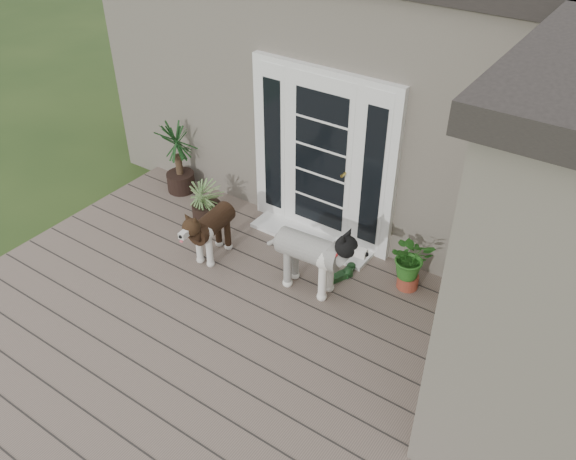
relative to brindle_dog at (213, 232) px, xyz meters
The scene contains 14 objects.
deck 1.53m from the brindle_dog, 47.57° to the right, with size 6.20×4.60×0.12m, color #6B5B4C.
house_main 3.49m from the brindle_dog, 72.57° to the left, with size 7.40×4.00×3.10m, color #665E54.
door_unit 1.55m from the brindle_dog, 54.53° to the left, with size 1.90×0.14×2.15m, color white.
door_step 1.25m from the brindle_dog, 49.03° to the left, with size 1.60×0.40×0.05m, color white.
brindle_dog is the anchor object (origin of this frame).
white_dog 1.27m from the brindle_dog, ahead, with size 0.41×0.96×0.80m, color beige, non-canonical shape.
spider_plant 0.76m from the brindle_dog, 137.10° to the left, with size 0.63×0.63×0.67m, color #87A163, non-canonical shape.
yucca 1.63m from the brindle_dog, 146.81° to the left, with size 0.73×0.73×1.05m, color black, non-canonical shape.
herb_a 2.30m from the brindle_dog, 20.08° to the left, with size 0.48×0.48×0.61m, color #204F16.
herb_b 2.87m from the brindle_dog, 17.91° to the left, with size 0.36×0.36×0.53m, color #1D6623.
herb_c 3.36m from the brindle_dog, 15.79° to the left, with size 0.41×0.41×0.64m, color #2B5F1B.
sapling 3.32m from the brindle_dog, ahead, with size 0.56×0.56×1.90m, color #164D16, non-canonical shape.
clog_left 1.65m from the brindle_dog, 22.56° to the left, with size 0.12×0.26×0.08m, color #143317, non-canonical shape.
clog_right 1.58m from the brindle_dog, 18.59° to the left, with size 0.14×0.30×0.09m, color #153617, non-canonical shape.
Camera 1 is at (2.94, -2.67, 4.55)m, focal length 37.13 mm.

